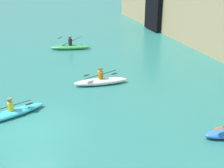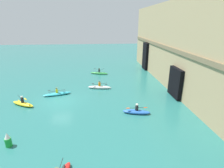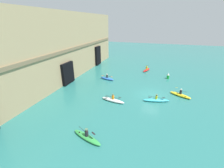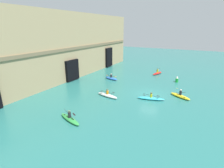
# 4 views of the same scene
# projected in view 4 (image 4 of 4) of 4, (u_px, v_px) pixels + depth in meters

# --- Properties ---
(ground_plane) EXTENTS (120.00, 120.00, 0.00)m
(ground_plane) POSITION_uv_depth(u_px,v_px,m) (150.00, 94.00, 25.55)
(ground_plane) COLOR #28706B
(cliff_bluff) EXTENTS (44.65, 5.59, 12.00)m
(cliff_bluff) POSITION_uv_depth(u_px,v_px,m) (58.00, 47.00, 31.44)
(cliff_bluff) COLOR tan
(cliff_bluff) RESTS_ON ground
(kayak_green) EXTENTS (1.69, 3.43, 1.15)m
(kayak_green) POSITION_uv_depth(u_px,v_px,m) (70.00, 119.00, 18.28)
(kayak_green) COLOR green
(kayak_green) RESTS_ON ground
(kayak_white) EXTENTS (1.26, 3.48, 1.16)m
(kayak_white) POSITION_uv_depth(u_px,v_px,m) (107.00, 95.00, 24.57)
(kayak_white) COLOR white
(kayak_white) RESTS_ON ground
(kayak_cyan) EXTENTS (1.63, 3.65, 1.07)m
(kayak_cyan) POSITION_uv_depth(u_px,v_px,m) (151.00, 98.00, 23.59)
(kayak_cyan) COLOR #33B2C6
(kayak_cyan) RESTS_ON ground
(kayak_red) EXTENTS (3.21, 1.54, 1.22)m
(kayak_red) POSITION_uv_depth(u_px,v_px,m) (157.00, 73.00, 36.46)
(kayak_red) COLOR red
(kayak_red) RESTS_ON ground
(kayak_blue) EXTENTS (1.37, 2.97, 1.12)m
(kayak_blue) POSITION_uv_depth(u_px,v_px,m) (111.00, 78.00, 32.78)
(kayak_blue) COLOR blue
(kayak_blue) RESTS_ON ground
(kayak_yellow) EXTENTS (2.18, 3.10, 1.17)m
(kayak_yellow) POSITION_uv_depth(u_px,v_px,m) (180.00, 96.00, 24.35)
(kayak_yellow) COLOR yellow
(kayak_yellow) RESTS_ON ground
(marker_buoy) EXTENTS (0.49, 0.49, 1.21)m
(marker_buoy) POSITION_uv_depth(u_px,v_px,m) (177.00, 79.00, 31.07)
(marker_buoy) COLOR green
(marker_buoy) RESTS_ON ground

